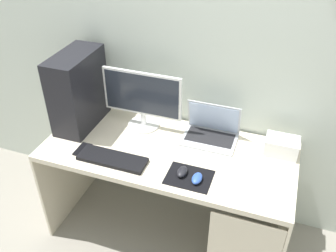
% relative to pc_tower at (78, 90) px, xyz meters
% --- Properties ---
extents(ground_plane, '(8.00, 8.00, 0.00)m').
position_rel_pc_tower_xyz_m(ground_plane, '(0.66, -0.09, -1.00)').
color(ground_plane, gray).
extents(wall_back, '(4.00, 0.05, 2.60)m').
position_rel_pc_tower_xyz_m(wall_back, '(0.66, 0.30, 0.31)').
color(wall_back, beige).
rests_on(wall_back, ground_plane).
extents(desk, '(1.57, 0.70, 0.74)m').
position_rel_pc_tower_xyz_m(desk, '(0.67, -0.10, -0.40)').
color(desk, beige).
rests_on(desk, ground_plane).
extents(pc_tower, '(0.21, 0.43, 0.51)m').
position_rel_pc_tower_xyz_m(pc_tower, '(0.00, 0.00, 0.00)').
color(pc_tower, black).
rests_on(pc_tower, desk).
extents(monitor, '(0.54, 0.21, 0.41)m').
position_rel_pc_tower_xyz_m(monitor, '(0.41, 0.10, -0.04)').
color(monitor, white).
rests_on(monitor, desk).
extents(laptop, '(0.35, 0.24, 0.24)m').
position_rel_pc_tower_xyz_m(laptop, '(0.88, 0.12, -0.21)').
color(laptop, '#B7BCC6').
rests_on(laptop, desk).
extents(projector, '(0.20, 0.14, 0.11)m').
position_rel_pc_tower_xyz_m(projector, '(1.32, 0.11, -0.20)').
color(projector, white).
rests_on(projector, desk).
extents(keyboard, '(0.42, 0.14, 0.02)m').
position_rel_pc_tower_xyz_m(keyboard, '(0.38, -0.30, -0.24)').
color(keyboard, black).
rests_on(keyboard, desk).
extents(mousepad, '(0.26, 0.20, 0.00)m').
position_rel_pc_tower_xyz_m(mousepad, '(0.86, -0.29, -0.25)').
color(mousepad, black).
rests_on(mousepad, desk).
extents(mouse_left, '(0.06, 0.10, 0.03)m').
position_rel_pc_tower_xyz_m(mouse_left, '(0.81, -0.28, -0.23)').
color(mouse_left, black).
rests_on(mouse_left, mousepad).
extents(mouse_right, '(0.06, 0.10, 0.03)m').
position_rel_pc_tower_xyz_m(mouse_right, '(0.91, -0.31, -0.23)').
color(mouse_right, '#2D51B2').
rests_on(mouse_right, mousepad).
extents(cell_phone, '(0.07, 0.13, 0.01)m').
position_rel_pc_tower_xyz_m(cell_phone, '(0.15, -0.27, -0.25)').
color(cell_phone, black).
rests_on(cell_phone, desk).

